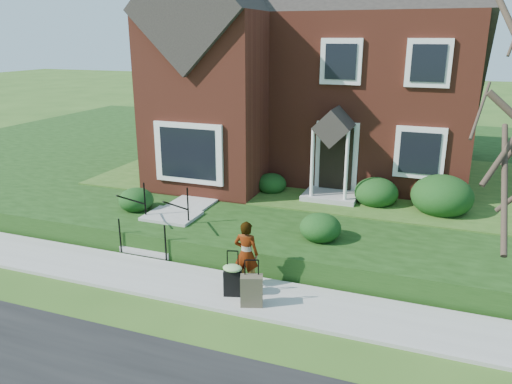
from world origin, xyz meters
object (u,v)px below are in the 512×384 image
at_px(suitcase_olive, 252,291).
at_px(front_steps, 163,227).
at_px(suitcase_black, 233,278).
at_px(woman, 246,254).

bearing_deg(suitcase_olive, front_steps, 126.63).
xyz_separation_m(suitcase_black, suitcase_olive, (0.52, -0.25, -0.06)).
height_order(woman, suitcase_black, woman).
bearing_deg(woman, front_steps, -29.38).
xyz_separation_m(front_steps, woman, (2.95, -1.49, 0.35)).
bearing_deg(front_steps, woman, -26.84).
distance_m(front_steps, woman, 3.33).
xyz_separation_m(front_steps, suitcase_olive, (3.37, -2.27, -0.07)).
height_order(front_steps, suitcase_olive, front_steps).
relative_size(woman, suitcase_black, 1.49).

